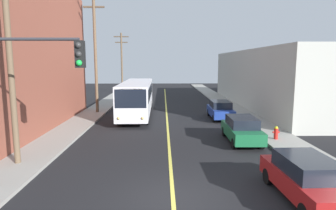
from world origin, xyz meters
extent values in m
plane|color=black|center=(0.00, 0.00, 0.00)|extent=(120.00, 120.00, 0.00)
cube|color=gray|center=(-7.25, 10.00, 0.07)|extent=(2.50, 90.00, 0.15)
cube|color=gray|center=(7.25, 10.00, 0.07)|extent=(2.50, 90.00, 0.15)
cube|color=#D8CC4C|center=(0.00, 15.00, 0.01)|extent=(0.16, 60.00, 0.01)
cube|color=black|center=(-8.54, 11.47, 1.60)|extent=(0.06, 12.52, 1.30)
cube|color=black|center=(-8.54, 11.47, 4.80)|extent=(0.06, 12.52, 1.30)
cube|color=black|center=(-8.54, 11.47, 8.00)|extent=(0.06, 12.52, 1.30)
cube|color=#B2B2A8|center=(14.50, 22.73, 3.18)|extent=(12.00, 27.31, 6.36)
cube|color=black|center=(8.54, 22.73, 1.60)|extent=(0.06, 19.12, 1.30)
cube|color=silver|center=(-2.82, 17.08, 1.83)|extent=(2.67, 12.02, 2.75)
cube|color=black|center=(-2.76, 11.10, 2.35)|extent=(2.35, 0.10, 1.40)
cube|color=black|center=(-2.88, 23.06, 2.45)|extent=(2.30, 0.10, 1.10)
cube|color=black|center=(-4.07, 17.07, 2.35)|extent=(0.16, 10.20, 1.10)
cube|color=black|center=(-1.56, 17.10, 2.35)|extent=(0.16, 10.20, 1.10)
cube|color=orange|center=(-2.76, 11.11, 2.95)|extent=(1.79, 0.08, 0.30)
sphere|color=#F9D872|center=(-3.65, 11.06, 0.90)|extent=(0.24, 0.24, 0.24)
sphere|color=#F9D872|center=(-1.87, 11.07, 0.90)|extent=(0.24, 0.24, 0.24)
cylinder|color=black|center=(-3.90, 12.87, 0.50)|extent=(0.31, 1.00, 1.00)
cylinder|color=black|center=(-1.65, 12.90, 0.50)|extent=(0.31, 1.00, 1.00)
cylinder|color=black|center=(-3.98, 20.57, 0.50)|extent=(0.31, 1.00, 1.00)
cylinder|color=black|center=(-1.73, 20.60, 0.50)|extent=(0.31, 1.00, 1.00)
cube|color=maroon|center=(4.84, -0.24, 0.67)|extent=(1.94, 4.46, 0.70)
cube|color=black|center=(4.84, -0.24, 1.32)|extent=(1.70, 2.52, 0.60)
cylinder|color=black|center=(3.99, 1.23, 0.32)|extent=(0.24, 0.65, 0.64)
cylinder|color=black|center=(5.59, 1.28, 0.32)|extent=(0.24, 0.65, 0.64)
cube|color=#196038|center=(4.60, 7.58, 0.67)|extent=(1.88, 4.43, 0.70)
cube|color=black|center=(4.60, 7.58, 1.32)|extent=(1.66, 2.49, 0.60)
cylinder|color=black|center=(3.78, 6.09, 0.32)|extent=(0.23, 0.64, 0.64)
cylinder|color=black|center=(5.38, 6.06, 0.32)|extent=(0.23, 0.64, 0.64)
cylinder|color=black|center=(3.83, 9.09, 0.32)|extent=(0.23, 0.64, 0.64)
cylinder|color=black|center=(5.43, 9.06, 0.32)|extent=(0.23, 0.64, 0.64)
cube|color=navy|center=(4.76, 15.22, 0.67)|extent=(1.84, 4.42, 0.70)
cube|color=black|center=(4.76, 15.22, 1.32)|extent=(1.65, 2.48, 0.60)
cylinder|color=black|center=(3.95, 13.73, 0.32)|extent=(0.23, 0.64, 0.64)
cylinder|color=black|center=(5.55, 13.71, 0.32)|extent=(0.23, 0.64, 0.64)
cylinder|color=black|center=(3.98, 16.73, 0.32)|extent=(0.23, 0.64, 0.64)
cylinder|color=black|center=(5.58, 16.71, 0.32)|extent=(0.23, 0.64, 0.64)
cylinder|color=brown|center=(-7.47, 3.56, 5.88)|extent=(0.28, 0.28, 11.45)
cylinder|color=brown|center=(-6.88, 18.34, 5.93)|extent=(0.28, 0.28, 11.55)
cube|color=#4C3D2D|center=(-6.88, 18.34, 10.20)|extent=(2.00, 0.16, 0.16)
cylinder|color=brown|center=(-7.07, 37.78, 4.95)|extent=(0.28, 0.28, 9.60)
cube|color=#4C3D2D|center=(-7.07, 37.78, 9.15)|extent=(2.40, 0.16, 0.16)
cube|color=#4C3D2D|center=(-7.07, 37.78, 8.25)|extent=(2.00, 0.16, 0.16)
cylinder|color=#2D2D33|center=(-5.20, 0.85, 5.85)|extent=(3.50, 0.12, 0.12)
cube|color=black|center=(-3.45, 0.85, 5.30)|extent=(0.32, 0.36, 1.00)
sphere|color=#2D2D2D|center=(-3.45, 0.66, 5.62)|extent=(0.22, 0.22, 0.22)
sphere|color=#2D2D2D|center=(-3.45, 0.66, 5.30)|extent=(0.22, 0.22, 0.22)
sphere|color=green|center=(-3.45, 0.66, 4.98)|extent=(0.22, 0.22, 0.22)
cylinder|color=red|center=(6.85, 7.71, 0.50)|extent=(0.26, 0.26, 0.70)
sphere|color=gold|center=(6.85, 7.71, 0.87)|extent=(0.24, 0.24, 0.24)
cylinder|color=red|center=(6.69, 7.71, 0.60)|extent=(0.12, 0.10, 0.10)
cylinder|color=red|center=(7.01, 7.71, 0.60)|extent=(0.12, 0.10, 0.10)
camera|label=1|loc=(-0.37, -10.14, 4.99)|focal=30.93mm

